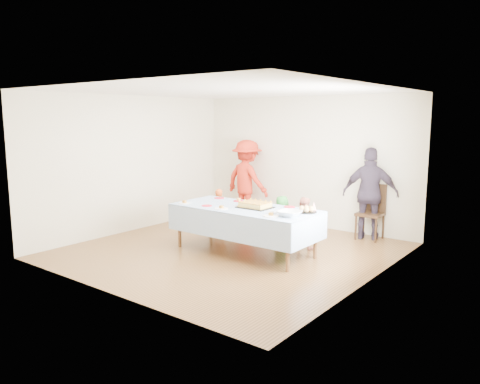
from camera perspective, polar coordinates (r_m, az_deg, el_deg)
The scene contains 22 objects.
ground at distance 8.12m, azimuth -1.23°, elevation -7.13°, with size 5.00×5.00×0.00m, color #4C3215.
room_walls at distance 7.78m, azimuth -0.94°, elevation 5.43°, with size 5.04×5.04×2.72m.
party_table at distance 7.84m, azimuth 0.56°, elevation -2.26°, with size 2.50×1.10×0.78m.
birthday_cake at distance 7.78m, azimuth 1.86°, elevation -1.60°, with size 0.54×0.42×0.10m.
rolls_tray at distance 7.48m, azimuth 8.10°, elevation -2.16°, with size 0.33×0.33×0.10m.
punch_bowl at distance 7.14m, azimuth 6.08°, elevation -2.63°, with size 0.36×0.36×0.09m, color silver.
party_hat at distance 7.61m, azimuth 8.97°, elevation -1.71°, with size 0.09×0.09×0.15m, color white.
fork_pile at distance 7.27m, azimuth 4.05°, elevation -2.48°, with size 0.24×0.18×0.07m, color white, non-canonical shape.
plate_red_far_a at distance 8.70m, azimuth -2.56°, elevation -0.74°, with size 0.19×0.19×0.01m, color red.
plate_red_far_b at distance 8.37m, azimuth -0.19°, elevation -1.11°, with size 0.19×0.19×0.01m, color red.
plate_red_far_c at distance 8.16m, azimuth 1.95°, elevation -1.39°, with size 0.17×0.17×0.01m, color red.
plate_red_far_d at distance 7.87m, azimuth 6.05°, elevation -1.82°, with size 0.19×0.19×0.01m, color red.
plate_red_near at distance 7.96m, azimuth -4.06°, elevation -1.67°, with size 0.18×0.18×0.01m, color red.
plate_white_left at distance 8.22m, azimuth -6.79°, elevation -1.37°, with size 0.21×0.21×0.01m, color white.
plate_white_mid at distance 7.70m, azimuth -2.29°, elevation -2.02°, with size 0.23×0.23×0.01m, color white.
plate_white_right at distance 7.14m, azimuth 3.80°, elevation -2.91°, with size 0.24×0.24×0.01m, color white.
dining_chair at distance 9.14m, azimuth 15.79°, elevation -1.94°, with size 0.46×0.46×1.03m.
toddler_left at distance 9.31m, azimuth -2.58°, elevation -2.25°, with size 0.32×0.21×0.88m, color #DC551B.
toddler_mid at distance 8.45m, azimuth 5.12°, elevation -3.43°, with size 0.43×0.28×0.88m, color #2A7F2C.
toddler_right at distance 8.23m, azimuth 7.72°, elevation -3.74°, with size 0.44×0.34×0.91m, color #CD765F.
adult_left at distance 10.42m, azimuth 0.85°, elevation 1.48°, with size 1.15×0.66×1.78m, color red.
adult_right at distance 9.02m, azimuth 15.60°, elevation -0.21°, with size 1.01×0.42×1.73m, color #372D3E.
Camera 1 is at (4.90, -6.07, 2.27)m, focal length 35.00 mm.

